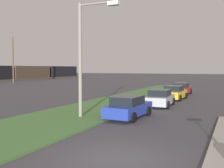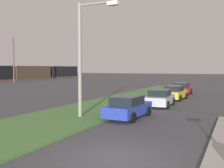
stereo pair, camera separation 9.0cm
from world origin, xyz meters
name	(u,v)px [view 1 (the left image)]	position (x,y,z in m)	size (l,w,h in m)	color
ground	(118,159)	(0.00, 0.00, 0.00)	(300.00, 300.00, 0.00)	#423F44
grass_median	(95,109)	(10.00, 6.39, 0.06)	(60.00, 6.00, 0.12)	#477238
parked_car_blue	(128,107)	(7.70, 2.59, 0.72)	(4.38, 2.18, 1.47)	#23389E
parked_car_silver	(160,98)	(13.97, 2.08, 0.72)	(4.38, 2.17, 1.47)	#B2B5BA
parked_car_yellow	(174,93)	(19.58, 2.02, 0.72)	(4.38, 2.17, 1.47)	gold
parked_car_red	(181,89)	(25.41, 2.35, 0.72)	(4.36, 2.13, 1.47)	red
streetlight	(85,51)	(6.30, 5.08, 4.39)	(0.36, 2.87, 7.50)	gray
distant_utility_pole	(13,60)	(35.13, 39.93, 5.00)	(0.30, 0.30, 10.00)	brown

